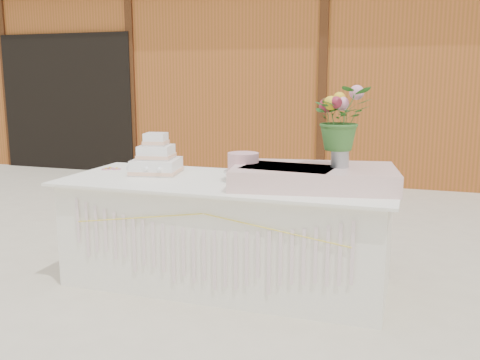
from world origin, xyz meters
name	(u,v)px	position (x,y,z in m)	size (l,w,h in m)	color
ground	(227,282)	(0.00, 0.00, 0.00)	(80.00, 80.00, 0.00)	beige
barn	(342,67)	(-0.01, 5.99, 1.68)	(12.60, 4.60, 3.30)	#A35022
cake_table	(227,232)	(0.00, 0.00, 0.39)	(2.40, 1.00, 0.77)	white
wedding_cake	(156,160)	(-0.61, 0.10, 0.88)	(0.40, 0.40, 0.31)	white
pink_cake_stand	(243,165)	(0.12, 0.02, 0.88)	(0.28, 0.28, 0.20)	white
satin_runner	(314,177)	(0.63, -0.02, 0.84)	(1.08, 0.63, 0.14)	beige
flower_vase	(340,155)	(0.80, 0.01, 0.99)	(0.12, 0.12, 0.16)	#A9A9AD
bouquet	(342,111)	(0.80, 0.01, 1.28)	(0.38, 0.33, 0.42)	#356A2A
loose_flowers	(107,170)	(-1.03, 0.08, 0.78)	(0.14, 0.34, 0.02)	pink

